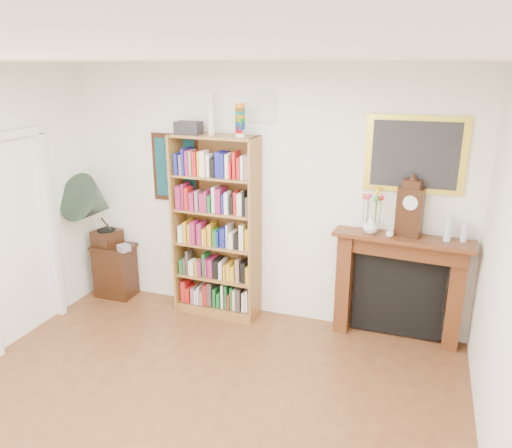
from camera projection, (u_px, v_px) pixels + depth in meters
The scene contains 15 objects.
room at pixel (142, 288), 3.23m from camera, with size 4.51×5.01×2.81m.
door_casing at pixel (16, 222), 5.04m from camera, with size 0.08×1.02×2.17m.
teal_poster at pixel (176, 168), 5.71m from camera, with size 0.58×0.04×0.78m.
small_picture at pixel (263, 108), 5.17m from camera, with size 0.26×0.04×0.30m.
gilt_painting at pixel (415, 155), 4.81m from camera, with size 0.95×0.04×0.75m.
bookshelf at pixel (216, 218), 5.54m from camera, with size 0.97×0.38×2.38m.
side_cabinet at pixel (115, 270), 6.21m from camera, with size 0.49×0.36×0.67m, color black.
fireplace at pixel (399, 278), 5.14m from camera, with size 1.39×0.44×1.15m.
gramophone at pixel (95, 206), 5.84m from camera, with size 0.72×0.83×0.95m.
cd_stack at pixel (124, 248), 5.91m from camera, with size 0.12×0.12×0.08m, color #ADACB8.
mantel_clock at pixel (410, 209), 4.89m from camera, with size 0.27×0.19×0.56m.
flower_vase at pixel (371, 225), 5.02m from camera, with size 0.16×0.16×0.17m, color white.
teacup at pixel (390, 234), 4.92m from camera, with size 0.08×0.08×0.06m, color silver.
bottle_left at pixel (448, 229), 4.78m from camera, with size 0.07×0.07×0.24m, color silver.
bottle_right at pixel (464, 232), 4.77m from camera, with size 0.06×0.06×0.20m, color silver.
Camera 1 is at (1.66, -2.55, 2.78)m, focal length 35.00 mm.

